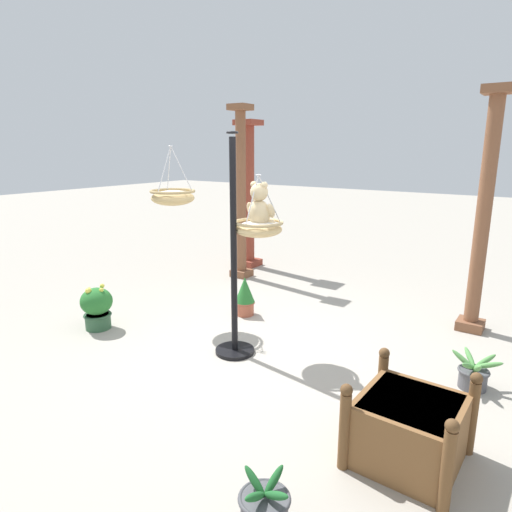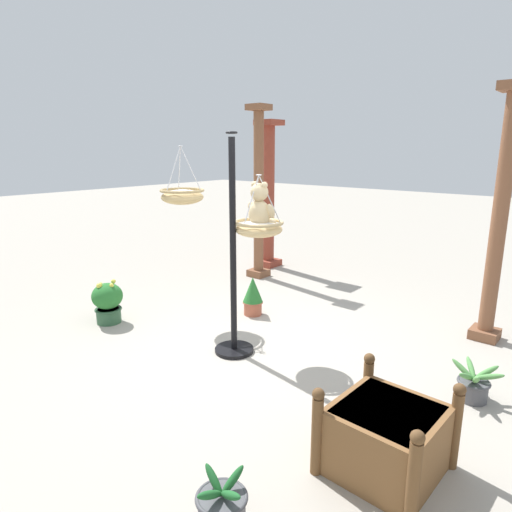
{
  "view_description": "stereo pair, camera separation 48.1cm",
  "coord_description": "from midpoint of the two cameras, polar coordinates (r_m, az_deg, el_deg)",
  "views": [
    {
      "loc": [
        2.67,
        -3.87,
        2.25
      ],
      "look_at": [
        0.0,
        0.03,
        1.1
      ],
      "focal_mm": 31.25,
      "sensor_mm": 36.0,
      "label": 1
    },
    {
      "loc": [
        3.06,
        -3.58,
        2.25
      ],
      "look_at": [
        0.0,
        0.03,
        1.1
      ],
      "focal_mm": 31.25,
      "sensor_mm": 36.0,
      "label": 2
    }
  ],
  "objects": [
    {
      "name": "potted_plant_flowering_red",
      "position": [
        6.13,
        1.85,
        -5.15
      ],
      "size": [
        0.28,
        0.28,
        0.54
      ],
      "color": "#AD563D",
      "rests_on": "ground"
    },
    {
      "name": "hanging_basket_left_high",
      "position": [
        5.86,
        -7.1,
        7.64
      ],
      "size": [
        0.58,
        0.58,
        0.75
      ],
      "color": "tan"
    },
    {
      "name": "potted_plant_fern_front",
      "position": [
        6.09,
        -16.34,
        -5.65
      ],
      "size": [
        0.4,
        0.4,
        0.56
      ],
      "color": "#2D5638",
      "rests_on": "ground"
    },
    {
      "name": "ground_plane",
      "position": [
        5.21,
        2.48,
        -11.89
      ],
      "size": [
        40.0,
        40.0,
        0.0
      ],
      "primitive_type": "plane",
      "color": "#A8A093"
    },
    {
      "name": "potted_plant_small_succulent",
      "position": [
        3.05,
        0.77,
        -29.69
      ],
      "size": [
        0.38,
        0.38,
        0.38
      ],
      "color": "#4C4C51",
      "rests_on": "ground"
    },
    {
      "name": "display_pole_central",
      "position": [
        4.88,
        -0.08,
        -4.25
      ],
      "size": [
        0.44,
        0.44,
        2.41
      ],
      "color": "black",
      "rests_on": "ground"
    },
    {
      "name": "potted_plant_tall_leafy",
      "position": [
        4.76,
        28.82,
        -14.4
      ],
      "size": [
        0.48,
        0.45,
        0.35
      ],
      "color": "#4C4C51",
      "rests_on": "ground"
    },
    {
      "name": "greenhouse_pillar_far_back",
      "position": [
        7.75,
        2.13,
        7.58
      ],
      "size": [
        0.33,
        0.33,
        2.95
      ],
      "color": "brown",
      "rests_on": "ground"
    },
    {
      "name": "hanging_basket_with_teddy",
      "position": [
        4.82,
        3.21,
        3.61
      ],
      "size": [
        0.54,
        0.54,
        0.67
      ],
      "color": "tan"
    },
    {
      "name": "teddy_bear",
      "position": [
        4.81,
        3.42,
        6.14
      ],
      "size": [
        0.34,
        0.3,
        0.5
      ],
      "color": "#D1B789"
    },
    {
      "name": "wooden_planter_box",
      "position": [
        3.57,
        20.36,
        -20.99
      ],
      "size": [
        0.8,
        0.82,
        0.66
      ],
      "color": "brown",
      "rests_on": "ground"
    },
    {
      "name": "greenhouse_pillar_right",
      "position": [
        8.52,
        3.26,
        7.43
      ],
      "size": [
        0.42,
        0.42,
        2.75
      ],
      "color": "brown",
      "rests_on": "ground"
    },
    {
      "name": "greenhouse_pillar_left",
      "position": [
        5.89,
        30.78,
        3.68
      ],
      "size": [
        0.33,
        0.33,
        2.94
      ],
      "color": "brown",
      "rests_on": "ground"
    }
  ]
}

